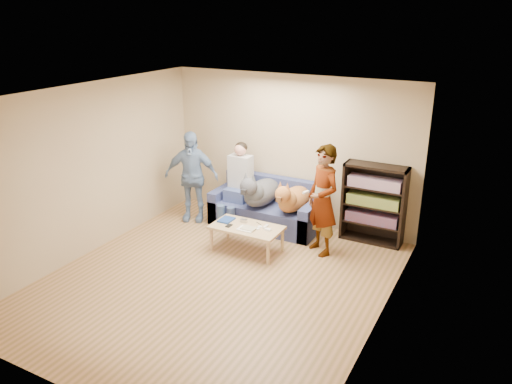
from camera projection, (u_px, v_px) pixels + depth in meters
The scene contains 27 objects.
ground at pixel (216, 281), 7.00m from camera, with size 5.00×5.00×0.00m, color olive.
ceiling at pixel (210, 95), 6.11m from camera, with size 5.00×5.00×0.00m, color white.
wall_back at pixel (291, 150), 8.63m from camera, with size 4.50×4.50×0.00m, color tan.
wall_front at pixel (63, 280), 4.48m from camera, with size 4.50×4.50×0.00m, color tan.
wall_left at pixel (88, 170), 7.55m from camera, with size 5.00×5.00×0.00m, color tan.
wall_right at pixel (383, 228), 5.57m from camera, with size 5.00×5.00×0.00m, color tan.
blanket at pixel (306, 209), 8.24m from camera, with size 0.36×0.31×0.13m, color #A4A5A9.
person_standing_right at pixel (323, 200), 7.57m from camera, with size 0.63×0.42×1.73m, color gray.
person_standing_left at pixel (191, 176), 8.81m from camera, with size 0.96×0.40×1.63m, color #7A97C3.
held_controller at pixel (306, 192), 7.44m from camera, with size 0.04×0.12×0.03m, color white.
notebook_blue at pixel (226, 220), 7.96m from camera, with size 0.20×0.26×0.03m, color navy.
papers at pixel (246, 229), 7.64m from camera, with size 0.26×0.20×0.01m, color white.
magazine at pixel (249, 228), 7.64m from camera, with size 0.22×0.17×0.01m, color #B3AD8F.
camera_silver at pixel (244, 221), 7.89m from camera, with size 0.11×0.06×0.05m, color #AEAFB3.
controller_a at pixel (266, 227), 7.70m from camera, with size 0.04×0.13×0.03m, color white.
controller_b at pixel (268, 230), 7.60m from camera, with size 0.09×0.06×0.03m, color white.
headphone_cup_a at pixel (257, 229), 7.64m from camera, with size 0.07×0.07×0.02m, color white.
headphone_cup_b at pixel (260, 227), 7.71m from camera, with size 0.07×0.07×0.02m, color white.
pen_orange at pixel (241, 230), 7.62m from camera, with size 0.01×0.01×0.14m, color #C5841B.
pen_black at pixel (259, 224), 7.84m from camera, with size 0.01×0.01×0.14m, color black.
wallet at pixel (229, 226), 7.76m from camera, with size 0.07×0.12×0.01m, color black.
sofa at pixel (267, 210), 8.75m from camera, with size 1.90×0.85×0.82m.
person_seated at pixel (238, 181), 8.71m from camera, with size 0.40×0.73×1.47m.
dog_gray at pixel (260, 192), 8.49m from camera, with size 0.48×1.28×0.69m.
dog_tan at pixel (292, 199), 8.26m from camera, with size 0.43×1.17×0.62m.
coffee_table at pixel (247, 229), 7.77m from camera, with size 1.10×0.60×0.42m.
bookshelf at pixel (374, 202), 8.02m from camera, with size 1.00×0.34×1.30m.
Camera 1 is at (3.38, -5.16, 3.59)m, focal length 35.00 mm.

